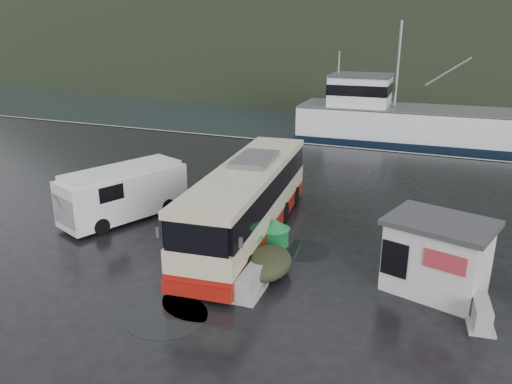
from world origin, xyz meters
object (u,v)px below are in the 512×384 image
at_px(waste_bin_left, 243,262).
at_px(jersey_barrier_a, 250,294).
at_px(ticket_kiosk, 433,290).
at_px(coach_bus, 248,235).
at_px(waste_bin_right, 274,248).
at_px(jersey_barrier_b, 479,323).
at_px(white_van, 126,218).
at_px(dome_tent, 267,275).
at_px(fishing_trawler, 428,131).

distance_m(waste_bin_left, jersey_barrier_a, 2.53).
relative_size(ticket_kiosk, jersey_barrier_a, 2.03).
relative_size(coach_bus, ticket_kiosk, 3.50).
relative_size(waste_bin_right, jersey_barrier_b, 0.84).
xyz_separation_m(white_van, dome_tent, (8.62, -2.81, 0.00)).
relative_size(waste_bin_right, dome_tent, 0.52).
height_order(waste_bin_left, ticket_kiosk, ticket_kiosk).
xyz_separation_m(waste_bin_right, dome_tent, (0.56, -2.34, 0.00)).
bearing_deg(coach_bus, ticket_kiosk, -20.19).
bearing_deg(ticket_kiosk, fishing_trawler, 110.80).
height_order(ticket_kiosk, jersey_barrier_a, ticket_kiosk).
bearing_deg(waste_bin_left, jersey_barrier_a, -60.93).
distance_m(dome_tent, jersey_barrier_a, 1.58).
relative_size(waste_bin_left, waste_bin_right, 1.20).
height_order(coach_bus, fishing_trawler, fishing_trawler).
xyz_separation_m(waste_bin_left, fishing_trawler, (4.93, 30.10, 0.00)).
distance_m(waste_bin_left, jersey_barrier_b, 8.89).
relative_size(white_van, jersey_barrier_b, 3.93).
distance_m(waste_bin_right, jersey_barrier_b, 8.58).
bearing_deg(dome_tent, white_van, 161.98).
xyz_separation_m(white_van, ticket_kiosk, (14.64, -1.60, 0.00)).
relative_size(waste_bin_left, ticket_kiosk, 0.46).
xyz_separation_m(waste_bin_right, jersey_barrier_b, (8.11, -2.79, 0.00)).
xyz_separation_m(white_van, waste_bin_right, (8.07, -0.47, 0.00)).
relative_size(waste_bin_left, jersey_barrier_a, 0.93).
bearing_deg(fishing_trawler, coach_bus, -104.27).
relative_size(dome_tent, jersey_barrier_a, 1.50).
xyz_separation_m(ticket_kiosk, jersey_barrier_a, (-6.05, -2.79, 0.00)).
height_order(coach_bus, jersey_barrier_a, coach_bus).
height_order(jersey_barrier_b, fishing_trawler, fishing_trawler).
xyz_separation_m(waste_bin_left, dome_tent, (1.27, -0.63, 0.00)).
bearing_deg(fishing_trawler, dome_tent, -99.10).
relative_size(ticket_kiosk, fishing_trawler, 0.13).
bearing_deg(jersey_barrier_a, white_van, 152.92).
bearing_deg(waste_bin_left, ticket_kiosk, 4.52).
bearing_deg(jersey_barrier_a, dome_tent, 88.54).
bearing_deg(coach_bus, jersey_barrier_b, -27.04).
bearing_deg(jersey_barrier_b, waste_bin_left, 173.00).
height_order(jersey_barrier_a, fishing_trawler, fishing_trawler).
distance_m(waste_bin_left, ticket_kiosk, 7.31).
relative_size(coach_bus, jersey_barrier_b, 7.66).
bearing_deg(coach_bus, jersey_barrier_a, -72.44).
bearing_deg(ticket_kiosk, white_van, -170.00).
height_order(white_van, dome_tent, white_van).
distance_m(coach_bus, waste_bin_right, 1.85).
xyz_separation_m(dome_tent, ticket_kiosk, (6.01, 1.21, 0.00)).
bearing_deg(ticket_kiosk, dome_tent, -152.43).
bearing_deg(white_van, coach_bus, 25.42).
relative_size(dome_tent, ticket_kiosk, 0.74).
distance_m(ticket_kiosk, jersey_barrier_b, 2.26).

